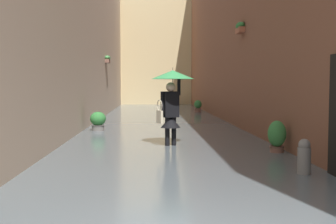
{
  "coord_description": "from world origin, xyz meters",
  "views": [
    {
      "loc": [
        0.44,
        2.92,
        1.69
      ],
      "look_at": [
        -0.03,
        -8.49,
        0.95
      ],
      "focal_mm": 45.89,
      "sensor_mm": 36.0,
      "label": 1
    }
  ],
  "objects_px": {
    "potted_plant_far_left": "(198,107)",
    "person_wading": "(172,91)",
    "potted_plant_mid_left": "(277,138)",
    "potted_plant_mid_right": "(98,122)",
    "mooring_bollard": "(304,161)"
  },
  "relations": [
    {
      "from": "potted_plant_far_left",
      "to": "person_wading",
      "type": "bearing_deg",
      "value": 80.85
    },
    {
      "from": "person_wading",
      "to": "potted_plant_mid_left",
      "type": "xyz_separation_m",
      "value": [
        -2.33,
        1.19,
        -1.04
      ]
    },
    {
      "from": "potted_plant_mid_right",
      "to": "mooring_bollard",
      "type": "distance_m",
      "value": 8.36
    },
    {
      "from": "potted_plant_far_left",
      "to": "mooring_bollard",
      "type": "bearing_deg",
      "value": 89.94
    },
    {
      "from": "person_wading",
      "to": "mooring_bollard",
      "type": "bearing_deg",
      "value": 120.64
    },
    {
      "from": "mooring_bollard",
      "to": "potted_plant_mid_left",
      "type": "bearing_deg",
      "value": -95.53
    },
    {
      "from": "person_wading",
      "to": "potted_plant_mid_left",
      "type": "bearing_deg",
      "value": 152.92
    },
    {
      "from": "potted_plant_mid_left",
      "to": "mooring_bollard",
      "type": "relative_size",
      "value": 1.15
    },
    {
      "from": "person_wading",
      "to": "mooring_bollard",
      "type": "xyz_separation_m",
      "value": [
        -2.11,
        3.55,
        -1.14
      ]
    },
    {
      "from": "potted_plant_mid_right",
      "to": "potted_plant_far_left",
      "type": "distance_m",
      "value": 10.58
    },
    {
      "from": "potted_plant_mid_left",
      "to": "mooring_bollard",
      "type": "height_order",
      "value": "potted_plant_mid_left"
    },
    {
      "from": "person_wading",
      "to": "potted_plant_mid_right",
      "type": "relative_size",
      "value": 2.7
    },
    {
      "from": "potted_plant_mid_right",
      "to": "mooring_bollard",
      "type": "xyz_separation_m",
      "value": [
        -4.39,
        7.11,
        -0.06
      ]
    },
    {
      "from": "potted_plant_mid_right",
      "to": "potted_plant_mid_left",
      "type": "xyz_separation_m",
      "value": [
        -4.62,
        4.75,
        0.05
      ]
    },
    {
      "from": "potted_plant_mid_right",
      "to": "potted_plant_mid_left",
      "type": "bearing_deg",
      "value": 134.17
    }
  ]
}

